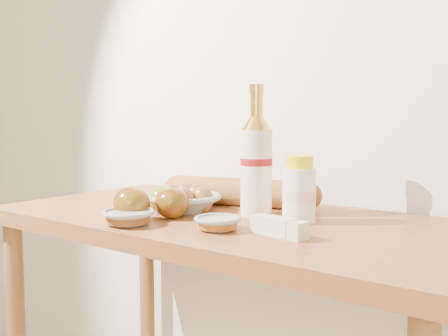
{
  "coord_description": "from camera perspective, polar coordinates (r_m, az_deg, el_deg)",
  "views": [
    {
      "loc": [
        0.81,
        0.1,
        1.15
      ],
      "look_at": [
        0.0,
        1.15,
        1.02
      ],
      "focal_mm": 45.0,
      "sensor_mm": 36.0,
      "label": 1
    }
  ],
  "objects": [
    {
      "name": "syrup_bowl",
      "position": [
        1.21,
        -0.64,
        -5.61
      ],
      "size": [
        0.13,
        0.13,
        0.03
      ],
      "rotation": [
        0.0,
        0.0,
        0.33
      ],
      "color": "gray",
      "rests_on": "table"
    },
    {
      "name": "apple_redgreen_right",
      "position": [
        1.34,
        -5.31,
        -3.56
      ],
      "size": [
        0.09,
        0.09,
        0.07
      ],
      "rotation": [
        0.0,
        0.0,
        0.07
      ],
      "color": "maroon",
      "rests_on": "table"
    },
    {
      "name": "back_wall",
      "position": [
        1.63,
        7.85,
        10.84
      ],
      "size": [
        3.5,
        0.02,
        2.6
      ],
      "primitive_type": "cube",
      "color": "silver",
      "rests_on": "ground"
    },
    {
      "name": "egg_bowl",
      "position": [
        1.44,
        -3.97,
        -3.29
      ],
      "size": [
        0.25,
        0.25,
        0.07
      ],
      "rotation": [
        0.0,
        0.0,
        -0.37
      ],
      "color": "gray",
      "rests_on": "table"
    },
    {
      "name": "sugar_bowl",
      "position": [
        1.28,
        -9.7,
        -4.93
      ],
      "size": [
        0.13,
        0.13,
        0.03
      ],
      "rotation": [
        0.0,
        0.0,
        -0.13
      ],
      "color": "#96A49E",
      "rests_on": "table"
    },
    {
      "name": "butter_stick",
      "position": [
        1.16,
        5.6,
        -6.0
      ],
      "size": [
        0.13,
        0.06,
        0.04
      ],
      "rotation": [
        0.0,
        0.0,
        -0.16
      ],
      "color": "beige",
      "rests_on": "table"
    },
    {
      "name": "baguette",
      "position": [
        1.51,
        1.58,
        -2.46
      ],
      "size": [
        0.45,
        0.19,
        0.08
      ],
      "rotation": [
        0.0,
        0.0,
        0.26
      ],
      "color": "#A96F33",
      "rests_on": "table"
    },
    {
      "name": "cream_bottle",
      "position": [
        1.3,
        7.64,
        -2.37
      ],
      "size": [
        0.08,
        0.08,
        0.15
      ],
      "rotation": [
        0.0,
        0.0,
        0.04
      ],
      "color": "white",
      "rests_on": "table"
    },
    {
      "name": "apple_yellowgreen",
      "position": [
        1.42,
        -6.21,
        -3.17
      ],
      "size": [
        0.09,
        0.09,
        0.07
      ],
      "rotation": [
        0.0,
        0.0,
        -0.31
      ],
      "color": "olive",
      "rests_on": "table"
    },
    {
      "name": "bourbon_bottle",
      "position": [
        1.37,
        3.31,
        0.55
      ],
      "size": [
        0.08,
        0.08,
        0.32
      ],
      "rotation": [
        0.0,
        0.0,
        0.04
      ],
      "color": "beige",
      "rests_on": "table"
    },
    {
      "name": "table",
      "position": [
        1.4,
        0.76,
        -9.86
      ],
      "size": [
        1.2,
        0.6,
        0.9
      ],
      "color": "#9A5D31",
      "rests_on": "ground"
    },
    {
      "name": "apple_redgreen_front",
      "position": [
        1.33,
        -9.36,
        -3.59
      ],
      "size": [
        0.09,
        0.09,
        0.08
      ],
      "rotation": [
        0.0,
        0.0,
        -0.08
      ],
      "color": "#8F070B",
      "rests_on": "table"
    }
  ]
}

